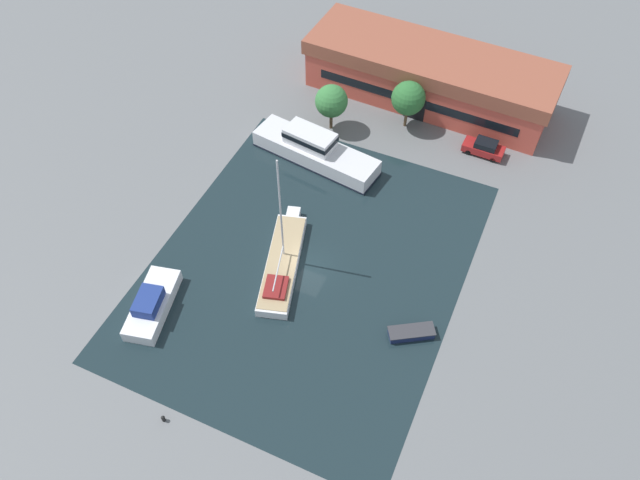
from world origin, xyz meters
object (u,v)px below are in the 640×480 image
at_px(parked_car, 484,148).
at_px(quay_tree_near_building, 331,101).
at_px(quay_tree_by_water, 408,98).
at_px(motor_cruiser, 315,150).
at_px(cabin_boat, 152,304).
at_px(warehouse_building, 430,75).
at_px(sailboat_moored, 283,262).
at_px(small_dinghy, 411,333).

bearing_deg(parked_car, quay_tree_near_building, 101.27).
xyz_separation_m(quay_tree_by_water, motor_cruiser, (-6.78, -8.87, -2.41)).
relative_size(quay_tree_near_building, cabin_boat, 0.71).
height_order(warehouse_building, sailboat_moored, sailboat_moored).
distance_m(quay_tree_near_building, quay_tree_by_water, 8.08).
distance_m(sailboat_moored, small_dinghy, 12.94).
distance_m(motor_cruiser, cabin_boat, 22.96).
bearing_deg(quay_tree_by_water, cabin_boat, -110.29).
relative_size(sailboat_moored, small_dinghy, 3.12).
bearing_deg(cabin_boat, quay_tree_near_building, 68.12).
distance_m(small_dinghy, cabin_boat, 21.79).
height_order(warehouse_building, motor_cruiser, warehouse_building).
distance_m(quay_tree_near_building, cabin_boat, 28.15).
distance_m(warehouse_building, sailboat_moored, 28.85).
relative_size(quay_tree_by_water, cabin_boat, 0.74).
bearing_deg(parked_car, cabin_boat, 147.69).
relative_size(parked_car, small_dinghy, 1.08).
height_order(warehouse_building, quay_tree_by_water, warehouse_building).
relative_size(sailboat_moored, motor_cruiser, 0.88).
height_order(sailboat_moored, motor_cruiser, sailboat_moored).
xyz_separation_m(parked_car, small_dinghy, (0.27, -23.81, -0.47)).
xyz_separation_m(quay_tree_near_building, motor_cruiser, (0.43, -5.22, -2.32)).
height_order(quay_tree_near_building, motor_cruiser, quay_tree_near_building).
relative_size(quay_tree_near_building, sailboat_moored, 0.43).
xyz_separation_m(warehouse_building, quay_tree_near_building, (-7.84, -9.38, 0.65)).
bearing_deg(small_dinghy, cabin_boat, -104.04).
distance_m(warehouse_building, quay_tree_near_building, 12.24).
distance_m(warehouse_building, parked_car, 10.83).
bearing_deg(sailboat_moored, warehouse_building, 65.24).
xyz_separation_m(quay_tree_by_water, parked_car, (8.92, -0.92, -2.82)).
height_order(parked_car, small_dinghy, parked_car).
relative_size(warehouse_building, quay_tree_near_building, 5.23).
distance_m(quay_tree_by_water, small_dinghy, 26.58).
relative_size(parked_car, motor_cruiser, 0.31).
relative_size(small_dinghy, cabin_boat, 0.53).
bearing_deg(motor_cruiser, warehouse_building, -18.31).
distance_m(sailboat_moored, motor_cruiser, 14.23).
bearing_deg(quay_tree_near_building, cabin_boat, -98.98).
bearing_deg(small_dinghy, quay_tree_near_building, -173.79).
xyz_separation_m(warehouse_building, sailboat_moored, (-4.23, -28.45, -2.35)).
bearing_deg(quay_tree_near_building, motor_cruiser, -85.34).
xyz_separation_m(motor_cruiser, cabin_boat, (-4.80, -22.45, -0.44)).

